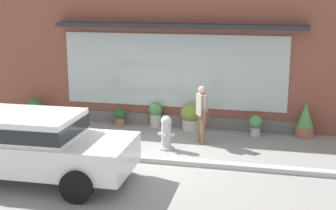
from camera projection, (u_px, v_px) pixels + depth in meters
The scene contains 12 objects.
ground_plane at pixel (152, 159), 11.58m from camera, with size 60.00×60.00×0.00m, color gray.
curb_strip at pixel (150, 159), 11.38m from camera, with size 14.00×0.24×0.12m, color #B2B2AD.
storefront at pixel (179, 47), 14.05m from camera, with size 14.00×0.81×4.83m.
fire_hydrant at pixel (166, 133), 12.21m from camera, with size 0.44×0.41×0.89m.
pedestrian_with_handbag at pixel (202, 111), 12.55m from camera, with size 0.43×0.62×1.58m.
parked_car_white at pixel (30, 142), 10.10m from camera, with size 4.32×2.01×1.47m.
potted_plant_by_entrance at pixel (120, 116), 14.42m from camera, with size 0.35×0.35×0.53m.
potted_plant_window_center at pixel (305, 121), 13.25m from camera, with size 0.50×0.50×0.97m.
potted_plant_doorstep at pixel (256, 124), 13.36m from camera, with size 0.37×0.37×0.59m.
potted_plant_trailing_edge at pixel (35, 109), 14.92m from camera, with size 0.45×0.45×0.74m.
potted_plant_corner_tall at pixel (191, 116), 13.90m from camera, with size 0.59×0.59×0.83m.
potted_plant_low_front at pixel (155, 113), 14.26m from camera, with size 0.43×0.43×0.75m.
Camera 1 is at (2.87, -10.58, 3.97)m, focal length 50.66 mm.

